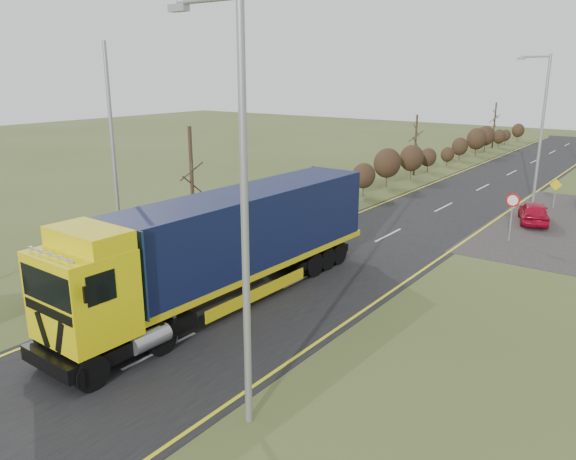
% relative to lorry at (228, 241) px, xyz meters
% --- Properties ---
extents(ground, '(160.00, 160.00, 0.00)m').
position_rel_lorry_xyz_m(ground, '(0.87, -0.26, -2.40)').
color(ground, '#424F22').
rests_on(ground, ground).
extents(road, '(8.00, 120.00, 0.02)m').
position_rel_lorry_xyz_m(road, '(0.87, 9.74, -2.39)').
color(road, black).
rests_on(road, ground).
extents(layby, '(6.00, 18.00, 0.02)m').
position_rel_lorry_xyz_m(layby, '(7.37, 19.74, -2.39)').
color(layby, '#2B2826').
rests_on(layby, ground).
extents(lane_markings, '(7.52, 116.00, 0.01)m').
position_rel_lorry_xyz_m(lane_markings, '(0.87, 9.43, -2.37)').
color(lane_markings, yellow).
rests_on(lane_markings, road).
extents(hedgerow, '(2.24, 102.04, 6.05)m').
position_rel_lorry_xyz_m(hedgerow, '(-5.12, 7.63, -0.78)').
color(hedgerow, black).
rests_on(hedgerow, ground).
extents(lorry, '(2.96, 15.24, 4.23)m').
position_rel_lorry_xyz_m(lorry, '(0.00, 0.00, 0.00)').
color(lorry, black).
rests_on(lorry, ground).
extents(car_red_hatchback, '(2.57, 4.04, 1.28)m').
position_rel_lorry_xyz_m(car_red_hatchback, '(6.52, 18.97, -1.76)').
color(car_red_hatchback, '#A50820').
rests_on(car_red_hatchback, ground).
extents(streetlight_near, '(2.14, 0.20, 10.12)m').
position_rel_lorry_xyz_m(streetlight_near, '(5.33, -5.43, 3.21)').
color(streetlight_near, gray).
rests_on(streetlight_near, ground).
extents(streetlight_mid, '(2.02, 0.19, 9.54)m').
position_rel_lorry_xyz_m(streetlight_mid, '(5.35, 23.36, 2.87)').
color(streetlight_mid, gray).
rests_on(streetlight_mid, ground).
extents(left_pole, '(0.16, 0.16, 9.66)m').
position_rel_lorry_xyz_m(left_pole, '(-5.92, -0.35, 2.43)').
color(left_pole, gray).
rests_on(left_pole, ground).
extents(speed_sign, '(0.70, 0.10, 2.54)m').
position_rel_lorry_xyz_m(speed_sign, '(6.40, 14.41, -0.60)').
color(speed_sign, gray).
rests_on(speed_sign, ground).
extents(warning_board, '(0.73, 0.11, 1.92)m').
position_rel_lorry_xyz_m(warning_board, '(6.67, 23.59, -1.23)').
color(warning_board, gray).
rests_on(warning_board, ground).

